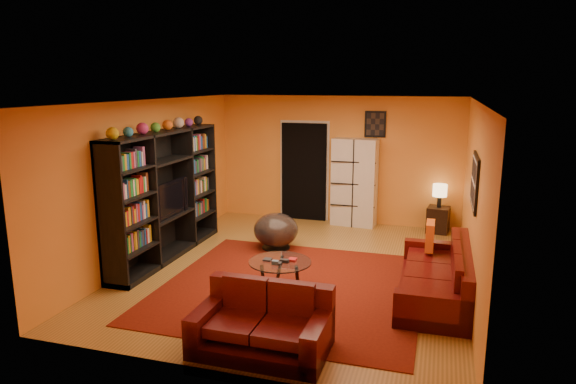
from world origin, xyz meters
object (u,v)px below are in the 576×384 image
(sofa, at_px, (441,277))
(loveseat, at_px, (264,324))
(tv, at_px, (166,198))
(entertainment_unit, at_px, (165,195))
(side_table, at_px, (438,220))
(coffee_table, at_px, (280,265))
(table_lamp, at_px, (440,191))
(bowl_chair, at_px, (276,230))
(storage_cabinet, at_px, (354,182))

(sofa, distance_m, loveseat, 2.71)
(loveseat, bearing_deg, tv, 47.37)
(entertainment_unit, bearing_deg, sofa, -5.69)
(tv, relative_size, side_table, 2.03)
(coffee_table, xyz_separation_m, table_lamp, (2.07, 3.64, 0.42))
(entertainment_unit, xyz_separation_m, table_lamp, (4.33, 2.75, -0.23))
(loveseat, height_order, table_lamp, table_lamp)
(bowl_chair, xyz_separation_m, table_lamp, (2.71, 1.87, 0.48))
(entertainment_unit, height_order, tv, entertainment_unit)
(bowl_chair, relative_size, table_lamp, 1.73)
(bowl_chair, distance_m, side_table, 3.29)
(coffee_table, xyz_separation_m, side_table, (2.07, 3.64, -0.15))
(side_table, height_order, table_lamp, table_lamp)
(entertainment_unit, height_order, bowl_chair, entertainment_unit)
(entertainment_unit, distance_m, loveseat, 3.60)
(tv, bearing_deg, entertainment_unit, 33.17)
(tv, distance_m, storage_cabinet, 3.89)
(side_table, bearing_deg, entertainment_unit, -147.60)
(coffee_table, distance_m, table_lamp, 4.21)
(storage_cabinet, bearing_deg, entertainment_unit, -128.98)
(bowl_chair, xyz_separation_m, side_table, (2.71, 1.87, -0.09))
(bowl_chair, bearing_deg, coffee_table, -70.20)
(tv, distance_m, loveseat, 3.51)
(entertainment_unit, relative_size, bowl_chair, 3.84)
(tv, distance_m, table_lamp, 5.14)
(side_table, relative_size, table_lamp, 1.11)
(tv, distance_m, bowl_chair, 1.96)
(sofa, relative_size, loveseat, 1.57)
(entertainment_unit, xyz_separation_m, loveseat, (2.56, -2.42, -0.76))
(entertainment_unit, bearing_deg, coffee_table, -21.46)
(tv, bearing_deg, coffee_table, -110.17)
(tv, relative_size, bowl_chair, 1.30)
(loveseat, height_order, storage_cabinet, storage_cabinet)
(tv, height_order, storage_cabinet, storage_cabinet)
(side_table, bearing_deg, loveseat, -108.93)
(loveseat, distance_m, bowl_chair, 3.43)
(coffee_table, relative_size, storage_cabinet, 0.49)
(storage_cabinet, distance_m, bowl_chair, 2.25)
(storage_cabinet, height_order, bowl_chair, storage_cabinet)
(tv, bearing_deg, sofa, -94.76)
(tv, xyz_separation_m, table_lamp, (4.28, 2.83, -0.20))
(tv, height_order, loveseat, tv)
(sofa, relative_size, table_lamp, 5.05)
(coffee_table, height_order, storage_cabinet, storage_cabinet)
(entertainment_unit, distance_m, coffee_table, 2.52)
(tv, bearing_deg, bowl_chair, -58.62)
(entertainment_unit, xyz_separation_m, coffee_table, (2.26, -0.89, -0.65))
(bowl_chair, bearing_deg, loveseat, -74.18)
(tv, xyz_separation_m, bowl_chair, (1.57, 0.96, -0.68))
(sofa, bearing_deg, entertainment_unit, 173.73)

